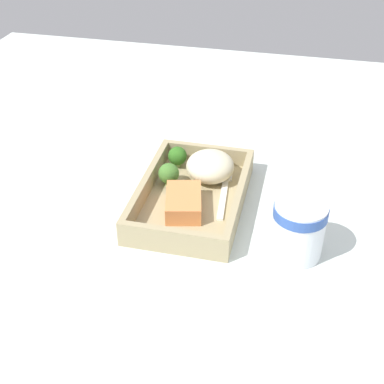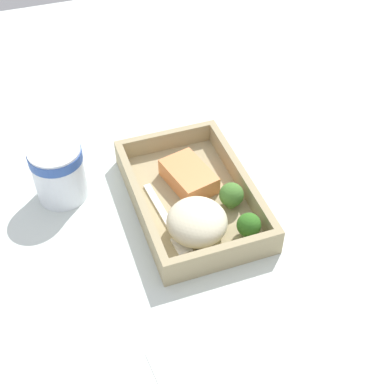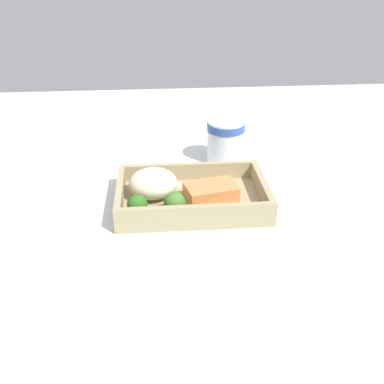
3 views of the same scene
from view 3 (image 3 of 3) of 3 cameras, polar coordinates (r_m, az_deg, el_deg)
name	(u,v)px [view 3 (image 3 of 3)]	position (r cm, az deg, el deg)	size (l,w,h in cm)	color
ground_plane	(192,209)	(87.01, 0.00, -2.14)	(160.00, 160.00, 2.00)	silver
takeout_tray	(192,202)	(86.19, 0.00, -1.22)	(28.30, 18.34, 1.20)	tan
tray_rim	(192,191)	(85.05, 0.00, 0.14)	(28.30, 18.34, 3.46)	tan
salmon_fillet	(211,193)	(84.86, 2.42, -0.08)	(9.40, 6.08, 3.15)	#E3864A
mashed_potatoes	(153,183)	(85.96, -4.96, 1.11)	(9.26, 9.08, 5.47)	beige
broccoli_floret_1	(175,203)	(79.96, -2.23, -1.37)	(3.91, 3.91, 4.41)	#7BA453
broccoli_floret_2	(137,205)	(80.02, -6.96, -1.63)	(3.69, 3.69, 4.22)	#76994F
fork	(171,186)	(90.20, -2.65, 0.79)	(15.89, 3.14, 0.44)	white
paper_cup	(225,139)	(102.36, 4.27, 6.72)	(8.44, 8.44, 9.64)	white
receipt_slip	(55,189)	(95.85, -16.95, 0.38)	(9.64, 11.64, 0.24)	white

